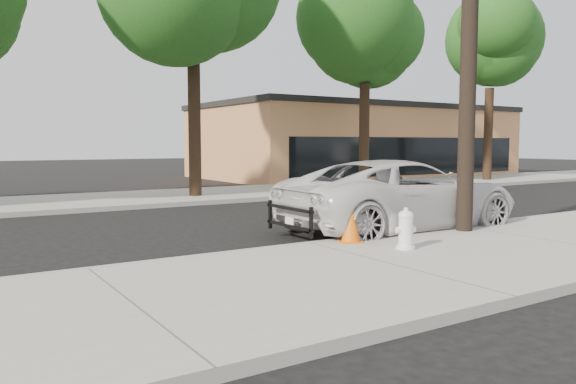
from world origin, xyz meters
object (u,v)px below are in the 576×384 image
object	(u,v)px
utility_pole	(470,11)
police_cruiser	(401,195)
fire_hydrant	(406,230)
traffic_cone	(351,222)

from	to	relation	value
utility_pole	police_cruiser	size ratio (longest dim) A/B	1.54
utility_pole	police_cruiser	world-z (taller)	utility_pole
utility_pole	fire_hydrant	xyz separation A→B (m)	(-2.55, -0.85, -4.22)
fire_hydrant	traffic_cone	bearing A→B (deg)	123.71
police_cruiser	fire_hydrant	xyz separation A→B (m)	(-2.08, -2.29, -0.33)
fire_hydrant	traffic_cone	world-z (taller)	traffic_cone
utility_pole	fire_hydrant	bearing A→B (deg)	-161.50
police_cruiser	traffic_cone	world-z (taller)	police_cruiser
utility_pole	traffic_cone	xyz separation A→B (m)	(-2.92, 0.20, -4.17)
utility_pole	traffic_cone	bearing A→B (deg)	176.08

